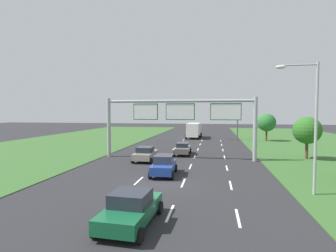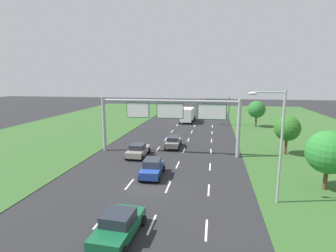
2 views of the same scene
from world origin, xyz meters
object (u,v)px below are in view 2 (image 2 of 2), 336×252
object	(u,v)px
car_near_red	(173,142)
box_truck	(188,114)
car_lead_silver	(138,150)
traffic_light_mast	(219,106)
car_mid_lane	(119,225)
roadside_tree_far	(257,109)
street_lamp	(276,138)
roadside_tree_mid	(287,128)
car_far_ahead	(152,168)
roadside_tree_near	(328,152)
sign_gantry	(170,115)

from	to	relation	value
car_near_red	box_truck	size ratio (longest dim) A/B	0.56
car_lead_silver	traffic_light_mast	bearing A→B (deg)	67.04
car_mid_lane	roadside_tree_far	world-z (taller)	roadside_tree_far
car_lead_silver	street_lamp	bearing A→B (deg)	-36.13
car_lead_silver	roadside_tree_far	bearing A→B (deg)	53.04
roadside_tree_far	car_near_red	bearing A→B (deg)	-126.97
street_lamp	roadside_tree_far	xyz separation A→B (m)	(3.48, 32.35, -1.65)
car_near_red	roadside_tree_mid	bearing A→B (deg)	-5.36
roadside_tree_mid	roadside_tree_far	xyz separation A→B (m)	(-0.84, 18.68, 0.13)
car_near_red	car_mid_lane	bearing A→B (deg)	-91.56
car_far_ahead	traffic_light_mast	xyz separation A→B (m)	(6.62, 29.48, 3.02)
car_far_ahead	roadside_tree_near	xyz separation A→B (m)	(15.09, -0.49, 2.45)
box_truck	roadside_tree_near	size ratio (longest dim) A/B	1.47
traffic_light_mast	car_near_red	bearing A→B (deg)	-108.73
roadside_tree_mid	traffic_light_mast	bearing A→B (deg)	112.06
traffic_light_mast	roadside_tree_far	bearing A→B (deg)	-6.68
car_mid_lane	car_far_ahead	xyz separation A→B (m)	(-0.34, 9.96, 0.06)
car_near_red	box_truck	world-z (taller)	box_truck
car_far_ahead	car_near_red	bearing A→B (deg)	85.47
traffic_light_mast	sign_gantry	bearing A→B (deg)	-105.93
box_truck	sign_gantry	size ratio (longest dim) A/B	0.44
car_lead_silver	car_mid_lane	size ratio (longest dim) A/B	0.97
roadside_tree_mid	box_truck	bearing A→B (deg)	122.98
street_lamp	roadside_tree_mid	world-z (taller)	street_lamp
roadside_tree_mid	street_lamp	bearing A→B (deg)	-107.56
car_near_red	sign_gantry	bearing A→B (deg)	-89.28
traffic_light_mast	roadside_tree_near	xyz separation A→B (m)	(8.47, -29.98, -0.56)
roadside_tree_far	box_truck	bearing A→B (deg)	165.61
car_far_ahead	box_truck	distance (m)	32.14
roadside_tree_far	roadside_tree_near	bearing A→B (deg)	-87.23
car_lead_silver	roadside_tree_near	bearing A→B (deg)	-19.79
car_lead_silver	roadside_tree_near	size ratio (longest dim) A/B	0.84
car_mid_lane	roadside_tree_near	bearing A→B (deg)	35.60
car_near_red	roadside_tree_mid	world-z (taller)	roadside_tree_mid
car_near_red	traffic_light_mast	size ratio (longest dim) A/B	0.76
box_truck	street_lamp	distance (m)	37.36
car_near_red	street_lamp	world-z (taller)	street_lamp
car_far_ahead	box_truck	world-z (taller)	box_truck
car_far_ahead	roadside_tree_near	size ratio (longest dim) A/B	0.80
roadside_tree_far	roadside_tree_mid	bearing A→B (deg)	-87.42
sign_gantry	street_lamp	xyz separation A→B (m)	(9.76, -11.54, 0.13)
roadside_tree_mid	roadside_tree_far	world-z (taller)	roadside_tree_far
box_truck	roadside_tree_far	bearing A→B (deg)	-12.19
car_mid_lane	roadside_tree_far	bearing A→B (deg)	73.85
street_lamp	box_truck	bearing A→B (deg)	105.68
car_lead_silver	roadside_tree_mid	xyz separation A→B (m)	(17.73, 3.98, 2.51)
roadside_tree_near	roadside_tree_mid	bearing A→B (deg)	93.11
car_mid_lane	sign_gantry	xyz separation A→B (m)	(0.10, 17.81, 4.15)
car_mid_lane	car_far_ahead	bearing A→B (deg)	94.85
roadside_tree_near	roadside_tree_mid	distance (m)	10.48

